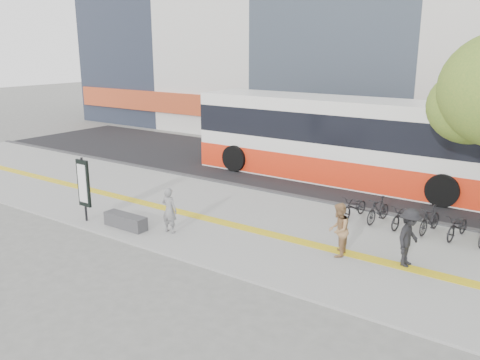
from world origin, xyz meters
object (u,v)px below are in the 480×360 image
Objects in this scene: seated_woman at (169,210)px; bench at (126,221)px; pedestrian_tan at (338,230)px; signboard at (83,184)px; pedestrian_dark at (409,238)px; bus at (341,142)px.

bench is at bearing 14.70° from seated_woman.
seated_woman reaches higher than bench.
seated_woman is 5.31m from pedestrian_tan.
signboard is 1.43× the size of pedestrian_tan.
pedestrian_tan is 1.87m from pedestrian_dark.
bench is 1.64m from seated_woman.
bench is at bearing 10.81° from signboard.
pedestrian_tan is at bearing -66.35° from bus.
signboard reaches higher than pedestrian_dark.
seated_woman is (1.46, 0.53, 0.51)m from bench.
pedestrian_dark reaches higher than seated_woman.
pedestrian_tan is 0.96× the size of pedestrian_dark.
bus is 8.36× the size of pedestrian_dark.
signboard is at bearing 10.10° from seated_woman.
signboard is at bearing -169.19° from bench.
bench is at bearing 109.45° from pedestrian_dark.
bench is 0.73× the size of signboard.
pedestrian_dark is at bearing 91.42° from pedestrian_tan.
signboard is at bearing -115.51° from bus.
bus is 9.07m from pedestrian_dark.
pedestrian_tan is at bearing 15.05° from signboard.
seated_woman is 0.95× the size of pedestrian_tan.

